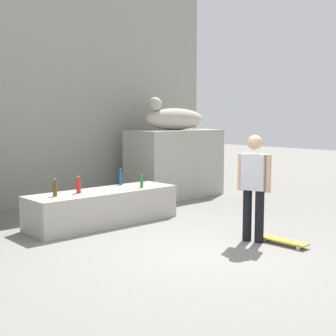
% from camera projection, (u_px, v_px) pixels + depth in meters
% --- Properties ---
extents(ground_plane, '(40.00, 40.00, 0.00)m').
position_uv_depth(ground_plane, '(200.00, 252.00, 6.72)').
color(ground_plane, slate).
extents(facade_wall, '(9.60, 0.60, 5.87)m').
position_uv_depth(facade_wall, '(33.00, 71.00, 10.16)').
color(facade_wall, gray).
rests_on(facade_wall, ground_plane).
extents(pedestal_right, '(2.30, 1.15, 1.62)m').
position_uv_depth(pedestal_right, '(175.00, 163.00, 11.32)').
color(pedestal_right, '#A39E93').
rests_on(pedestal_right, ground_plane).
extents(statue_reclining_right, '(1.68, 0.84, 0.78)m').
position_uv_depth(statue_reclining_right, '(174.00, 118.00, 11.18)').
color(statue_reclining_right, '#B4AB9A').
rests_on(statue_reclining_right, pedestal_right).
extents(ledge_block, '(2.83, 0.87, 0.61)m').
position_uv_depth(ledge_block, '(104.00, 207.00, 8.49)').
color(ledge_block, '#A39E93').
rests_on(ledge_block, ground_plane).
extents(skater, '(0.29, 0.52, 1.67)m').
position_uv_depth(skater, '(254.00, 183.00, 7.20)').
color(skater, black).
rests_on(skater, ground_plane).
extents(skateboard, '(0.22, 0.81, 0.08)m').
position_uv_depth(skateboard, '(283.00, 241.00, 7.10)').
color(skateboard, gold).
rests_on(skateboard, ground_plane).
extents(bottle_green, '(0.06, 0.06, 0.25)m').
position_uv_depth(bottle_green, '(142.00, 182.00, 8.80)').
color(bottle_green, '#1E722D').
rests_on(bottle_green, ledge_block).
extents(bottle_brown, '(0.07, 0.07, 0.30)m').
position_uv_depth(bottle_brown, '(55.00, 189.00, 7.83)').
color(bottle_brown, '#593314').
rests_on(bottle_brown, ledge_block).
extents(bottle_red, '(0.08, 0.08, 0.30)m').
position_uv_depth(bottle_red, '(79.00, 186.00, 8.16)').
color(bottle_red, red).
rests_on(bottle_red, ledge_block).
extents(bottle_blue, '(0.07, 0.07, 0.33)m').
position_uv_depth(bottle_blue, '(121.00, 178.00, 9.13)').
color(bottle_blue, '#194C99').
rests_on(bottle_blue, ledge_block).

